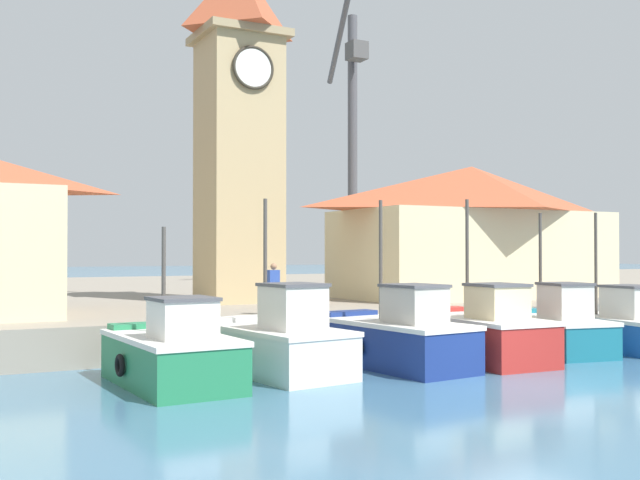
# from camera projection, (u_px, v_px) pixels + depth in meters

# --- Properties ---
(ground_plane) EXTENTS (300.00, 300.00, 0.00)m
(ground_plane) POSITION_uv_depth(u_px,v_px,m) (525.00, 383.00, 17.69)
(ground_plane) COLOR teal
(quay_wharf) EXTENTS (120.00, 40.00, 1.12)m
(quay_wharf) POSITION_uv_depth(u_px,v_px,m) (185.00, 298.00, 41.54)
(quay_wharf) COLOR gray
(quay_wharf) RESTS_ON ground
(fishing_boat_far_left) EXTENTS (2.42, 4.48, 3.70)m
(fishing_boat_far_left) POSITION_uv_depth(u_px,v_px,m) (172.00, 354.00, 17.23)
(fishing_boat_far_left) COLOR #237A4C
(fishing_boat_far_left) RESTS_ON ground
(fishing_boat_left_outer) EXTENTS (2.73, 4.73, 4.49)m
(fishing_boat_left_outer) POSITION_uv_depth(u_px,v_px,m) (278.00, 343.00, 18.93)
(fishing_boat_left_outer) COLOR silver
(fishing_boat_left_outer) RESTS_ON ground
(fishing_boat_left_inner) EXTENTS (2.56, 4.97, 4.53)m
(fishing_boat_left_inner) POSITION_uv_depth(u_px,v_px,m) (396.00, 338.00, 20.07)
(fishing_boat_left_inner) COLOR navy
(fishing_boat_left_inner) RESTS_ON ground
(fishing_boat_mid_left) EXTENTS (2.32, 4.69, 4.63)m
(fishing_boat_mid_left) POSITION_uv_depth(u_px,v_px,m) (481.00, 333.00, 21.18)
(fishing_boat_mid_left) COLOR #AD2823
(fishing_boat_mid_left) RESTS_ON ground
(fishing_boat_center) EXTENTS (2.64, 4.53, 4.32)m
(fishing_boat_center) POSITION_uv_depth(u_px,v_px,m) (552.00, 329.00, 22.92)
(fishing_boat_center) COLOR #196B7F
(fishing_boat_center) RESTS_ON ground
(fishing_boat_mid_right) EXTENTS (2.35, 5.04, 4.39)m
(fishing_boat_mid_right) POSITION_uv_depth(u_px,v_px,m) (612.00, 327.00, 23.96)
(fishing_boat_mid_right) COLOR #2356A8
(fishing_boat_mid_right) RESTS_ON ground
(clock_tower) EXTENTS (3.34, 3.34, 15.16)m
(clock_tower) POSITION_uv_depth(u_px,v_px,m) (239.00, 119.00, 29.57)
(clock_tower) COLOR tan
(clock_tower) RESTS_ON quay_wharf
(warehouse_right) EXTENTS (12.00, 6.36, 5.76)m
(warehouse_right) POSITION_uv_depth(u_px,v_px,m) (472.00, 230.00, 33.06)
(warehouse_right) COLOR beige
(warehouse_right) RESTS_ON quay_wharf
(port_crane_near) EXTENTS (3.51, 8.93, 18.16)m
(port_crane_near) POSITION_uv_depth(u_px,v_px,m) (352.00, 177.00, 43.62)
(port_crane_near) COLOR #353539
(port_crane_near) RESTS_ON quay_wharf
(dock_worker_near_tower) EXTENTS (0.34, 0.22, 1.62)m
(dock_worker_near_tower) POSITION_uv_depth(u_px,v_px,m) (274.00, 288.00, 23.27)
(dock_worker_near_tower) COLOR #33333D
(dock_worker_near_tower) RESTS_ON quay_wharf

